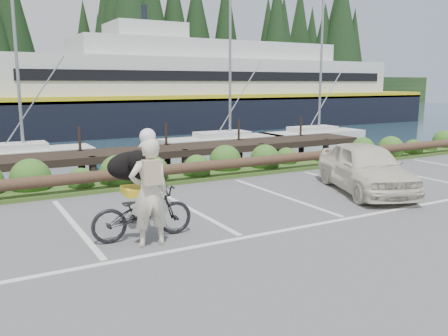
{
  "coord_description": "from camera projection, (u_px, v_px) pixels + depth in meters",
  "views": [
    {
      "loc": [
        -4.49,
        -7.63,
        2.87
      ],
      "look_at": [
        0.31,
        0.92,
        1.1
      ],
      "focal_mm": 38.0,
      "sensor_mm": 36.0,
      "label": 1
    }
  ],
  "objects": [
    {
      "name": "bicycle",
      "position": [
        143.0,
        212.0,
        8.77
      ],
      "size": [
        1.93,
        0.75,
        1.0
      ],
      "primitive_type": "imported",
      "rotation": [
        0.0,
        0.0,
        1.52
      ],
      "color": "black",
      "rests_on": "ground"
    },
    {
      "name": "cyclist",
      "position": [
        149.0,
        193.0,
        8.3
      ],
      "size": [
        0.73,
        0.5,
        1.94
      ],
      "primitive_type": "imported",
      "rotation": [
        0.0,
        0.0,
        3.09
      ],
      "color": "beige",
      "rests_on": "ground"
    },
    {
      "name": "vegetation_strip",
      "position": [
        141.0,
        181.0,
        13.76
      ],
      "size": [
        34.0,
        1.6,
        0.1
      ],
      "primitive_type": "cube",
      "color": "#3D5B21",
      "rests_on": "ground"
    },
    {
      "name": "parked_car",
      "position": [
        366.0,
        167.0,
        12.52
      ],
      "size": [
        2.9,
        4.18,
        1.32
      ],
      "primitive_type": "imported",
      "rotation": [
        0.0,
        0.0,
        -0.39
      ],
      "color": "silver",
      "rests_on": "ground"
    },
    {
      "name": "dog",
      "position": [
        132.0,
        166.0,
        9.17
      ],
      "size": [
        0.53,
        1.0,
        0.57
      ],
      "primitive_type": "ellipsoid",
      "rotation": [
        0.0,
        0.0,
        1.52
      ],
      "color": "black",
      "rests_on": "bicycle"
    },
    {
      "name": "log_rail",
      "position": [
        150.0,
        187.0,
        13.17
      ],
      "size": [
        32.0,
        0.3,
        0.6
      ],
      "primitive_type": null,
      "color": "#443021",
      "rests_on": "ground"
    },
    {
      "name": "ground",
      "position": [
        233.0,
        232.0,
        9.22
      ],
      "size": [
        72.0,
        72.0,
        0.0
      ],
      "primitive_type": "plane",
      "color": "#515154"
    }
  ]
}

